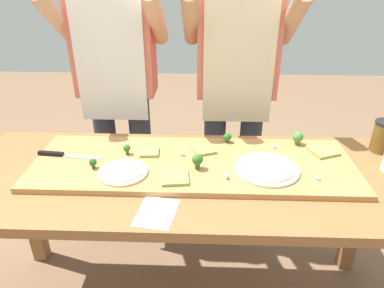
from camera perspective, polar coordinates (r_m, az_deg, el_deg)
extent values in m
cube|color=brown|center=(2.10, -24.65, -8.97)|extent=(0.07, 0.07, 0.73)
cube|color=brown|center=(2.05, 24.98, -10.06)|extent=(0.07, 0.07, 0.73)
cube|color=brown|center=(1.43, -0.72, -5.44)|extent=(1.84, 0.70, 0.04)
cube|color=#B27F47|center=(1.46, 0.17, -3.24)|extent=(1.31, 0.44, 0.02)
cube|color=#B7BABF|center=(1.55, -17.23, -2.02)|extent=(0.17, 0.04, 0.00)
cube|color=black|center=(1.61, -21.74, -1.44)|extent=(0.11, 0.03, 0.02)
cylinder|color=beige|center=(1.42, 11.93, -4.05)|extent=(0.25, 0.25, 0.01)
cylinder|color=beige|center=(1.42, 11.96, -3.78)|extent=(0.21, 0.21, 0.01)
cylinder|color=beige|center=(1.40, -11.07, -4.48)|extent=(0.19, 0.19, 0.01)
cylinder|color=silver|center=(1.40, -11.10, -4.20)|extent=(0.16, 0.16, 0.01)
cube|color=#899E4C|center=(1.52, -6.88, -1.30)|extent=(0.09, 0.09, 0.01)
cube|color=#899E4C|center=(1.34, -2.74, -5.45)|extent=(0.11, 0.11, 0.01)
cube|color=#899E4C|center=(1.53, 1.90, -0.92)|extent=(0.11, 0.11, 0.01)
cube|color=#899E4C|center=(1.62, 20.29, -1.07)|extent=(0.14, 0.14, 0.01)
cylinder|color=#2C5915|center=(1.46, -15.55, -3.50)|extent=(0.01, 0.01, 0.02)
sphere|color=#23561E|center=(1.45, -15.65, -2.85)|extent=(0.03, 0.03, 0.03)
cylinder|color=#366618|center=(1.40, 0.89, -3.47)|extent=(0.02, 0.02, 0.03)
sphere|color=#2D6623|center=(1.39, 0.90, -2.44)|extent=(0.04, 0.04, 0.04)
cylinder|color=#366618|center=(1.53, -10.38, -1.32)|extent=(0.01, 0.01, 0.02)
sphere|color=#2D6623|center=(1.52, -10.45, -0.64)|extent=(0.03, 0.03, 0.03)
cylinder|color=#366618|center=(1.61, 5.71, 0.53)|extent=(0.02, 0.02, 0.01)
sphere|color=#2D6623|center=(1.60, 5.75, 1.16)|extent=(0.04, 0.04, 0.04)
cylinder|color=#487A23|center=(1.65, 16.54, 0.26)|extent=(0.02, 0.02, 0.02)
sphere|color=#427F33|center=(1.64, 16.66, 1.08)|extent=(0.05, 0.05, 0.05)
cube|color=white|center=(1.42, 19.53, -5.26)|extent=(0.02, 0.02, 0.01)
cube|color=silver|center=(1.59, 13.06, -0.46)|extent=(0.01, 0.01, 0.01)
cube|color=silver|center=(1.35, 5.41, -5.20)|extent=(0.03, 0.03, 0.02)
cube|color=white|center=(1.49, -1.68, -1.60)|extent=(0.02, 0.02, 0.02)
cylinder|color=brown|center=(1.77, 28.37, 0.90)|extent=(0.09, 0.09, 0.13)
cube|color=white|center=(1.22, -5.73, -10.91)|extent=(0.15, 0.18, 0.00)
cylinder|color=#333847|center=(2.17, -13.17, -3.16)|extent=(0.12, 0.12, 0.90)
cylinder|color=#333847|center=(2.12, -7.95, -3.32)|extent=(0.12, 0.12, 0.90)
cube|color=#DB6B5B|center=(1.88, -12.55, 16.06)|extent=(0.40, 0.20, 0.55)
cube|color=white|center=(1.80, -13.08, 12.77)|extent=(0.34, 0.01, 0.60)
cylinder|color=tan|center=(1.84, -21.04, 18.55)|extent=(0.08, 0.39, 0.31)
cylinder|color=tan|center=(1.72, -5.91, 19.60)|extent=(0.08, 0.39, 0.31)
cylinder|color=#333847|center=(2.09, 3.52, -3.58)|extent=(0.12, 0.12, 0.90)
cylinder|color=#333847|center=(2.11, 8.97, -3.65)|extent=(0.12, 0.12, 0.90)
cube|color=#DB6B5B|center=(1.83, 7.45, 16.16)|extent=(0.40, 0.20, 0.55)
cube|color=beige|center=(1.75, 7.56, 12.80)|extent=(0.34, 0.01, 0.60)
cylinder|color=tan|center=(1.71, -0.20, 19.67)|extent=(0.08, 0.39, 0.31)
cylinder|color=tan|center=(1.75, 15.92, 18.89)|extent=(0.08, 0.39, 0.31)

